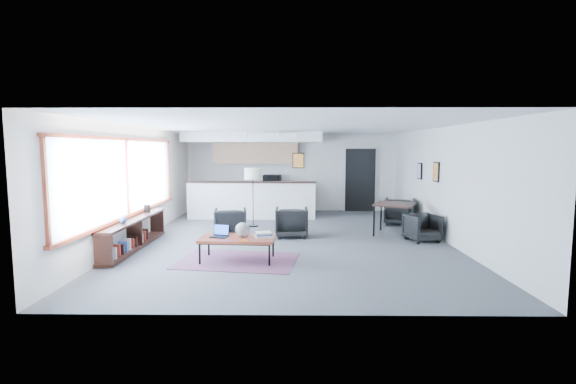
{
  "coord_description": "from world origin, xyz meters",
  "views": [
    {
      "loc": [
        0.04,
        -9.6,
        2.11
      ],
      "look_at": [
        -0.08,
        0.4,
        1.06
      ],
      "focal_mm": 26.0,
      "sensor_mm": 36.0,
      "label": 1
    }
  ],
  "objects_px": {
    "ceramic_pot": "(243,230)",
    "dining_chair_near": "(423,229)",
    "laptop": "(220,233)",
    "book_stack": "(264,235)",
    "floor_lamp": "(253,176)",
    "dining_chair_far": "(399,212)",
    "dining_table": "(395,206)",
    "armchair_right": "(292,221)",
    "microwave": "(272,178)",
    "coffee_table": "(238,239)",
    "armchair_left": "(231,221)"
  },
  "relations": [
    {
      "from": "coffee_table",
      "to": "dining_table",
      "type": "distance_m",
      "value": 4.3
    },
    {
      "from": "dining_chair_near",
      "to": "dining_table",
      "type": "bearing_deg",
      "value": 107.99
    },
    {
      "from": "ceramic_pot",
      "to": "armchair_right",
      "type": "bearing_deg",
      "value": 66.79
    },
    {
      "from": "armchair_right",
      "to": "dining_chair_far",
      "type": "distance_m",
      "value": 3.41
    },
    {
      "from": "dining_table",
      "to": "book_stack",
      "type": "bearing_deg",
      "value": -141.28
    },
    {
      "from": "book_stack",
      "to": "microwave",
      "type": "xyz_separation_m",
      "value": [
        -0.15,
        6.07,
        0.62
      ]
    },
    {
      "from": "armchair_right",
      "to": "dining_table",
      "type": "relative_size",
      "value": 0.65
    },
    {
      "from": "armchair_right",
      "to": "ceramic_pot",
      "type": "bearing_deg",
      "value": 66.37
    },
    {
      "from": "coffee_table",
      "to": "armchair_left",
      "type": "height_order",
      "value": "armchair_left"
    },
    {
      "from": "armchair_right",
      "to": "armchair_left",
      "type": "bearing_deg",
      "value": 2.37
    },
    {
      "from": "dining_table",
      "to": "microwave",
      "type": "relative_size",
      "value": 2.14
    },
    {
      "from": "armchair_left",
      "to": "ceramic_pot",
      "type": "bearing_deg",
      "value": 97.07
    },
    {
      "from": "armchair_left",
      "to": "armchair_right",
      "type": "height_order",
      "value": "armchair_right"
    },
    {
      "from": "dining_table",
      "to": "armchair_right",
      "type": "bearing_deg",
      "value": -173.89
    },
    {
      "from": "book_stack",
      "to": "armchair_right",
      "type": "height_order",
      "value": "armchair_right"
    },
    {
      "from": "armchair_left",
      "to": "floor_lamp",
      "type": "xyz_separation_m",
      "value": [
        0.41,
        1.39,
        1.0
      ]
    },
    {
      "from": "laptop",
      "to": "floor_lamp",
      "type": "relative_size",
      "value": 0.23
    },
    {
      "from": "microwave",
      "to": "dining_chair_far",
      "type": "bearing_deg",
      "value": -23.03
    },
    {
      "from": "coffee_table",
      "to": "armchair_left",
      "type": "bearing_deg",
      "value": 105.35
    },
    {
      "from": "armchair_right",
      "to": "floor_lamp",
      "type": "xyz_separation_m",
      "value": [
        -1.05,
        1.32,
        0.99
      ]
    },
    {
      "from": "microwave",
      "to": "armchair_left",
      "type": "bearing_deg",
      "value": -92.37
    },
    {
      "from": "coffee_table",
      "to": "armchair_left",
      "type": "xyz_separation_m",
      "value": [
        -0.45,
        2.1,
        -0.04
      ]
    },
    {
      "from": "ceramic_pot",
      "to": "book_stack",
      "type": "xyz_separation_m",
      "value": [
        0.4,
        -0.03,
        -0.09
      ]
    },
    {
      "from": "armchair_left",
      "to": "microwave",
      "type": "xyz_separation_m",
      "value": [
        0.79,
        3.98,
        0.74
      ]
    },
    {
      "from": "armchair_left",
      "to": "armchair_right",
      "type": "xyz_separation_m",
      "value": [
        1.46,
        0.07,
        0.01
      ]
    },
    {
      "from": "microwave",
      "to": "dining_chair_near",
      "type": "bearing_deg",
      "value": -41.25
    },
    {
      "from": "ceramic_pot",
      "to": "dining_chair_near",
      "type": "height_order",
      "value": "ceramic_pot"
    },
    {
      "from": "armchair_left",
      "to": "dining_chair_near",
      "type": "bearing_deg",
      "value": 167.36
    },
    {
      "from": "dining_table",
      "to": "armchair_left",
      "type": "bearing_deg",
      "value": -175.11
    },
    {
      "from": "laptop",
      "to": "dining_table",
      "type": "relative_size",
      "value": 0.3
    },
    {
      "from": "armchair_right",
      "to": "microwave",
      "type": "distance_m",
      "value": 4.03
    },
    {
      "from": "floor_lamp",
      "to": "dining_chair_far",
      "type": "height_order",
      "value": "floor_lamp"
    },
    {
      "from": "laptop",
      "to": "dining_table",
      "type": "height_order",
      "value": "dining_table"
    },
    {
      "from": "coffee_table",
      "to": "ceramic_pot",
      "type": "distance_m",
      "value": 0.2
    },
    {
      "from": "dining_table",
      "to": "microwave",
      "type": "bearing_deg",
      "value": 131.09
    },
    {
      "from": "laptop",
      "to": "dining_chair_far",
      "type": "bearing_deg",
      "value": 54.33
    },
    {
      "from": "coffee_table",
      "to": "dining_chair_near",
      "type": "bearing_deg",
      "value": 26.55
    },
    {
      "from": "ceramic_pot",
      "to": "dining_table",
      "type": "xyz_separation_m",
      "value": [
        3.43,
        2.4,
        0.11
      ]
    },
    {
      "from": "armchair_left",
      "to": "floor_lamp",
      "type": "relative_size",
      "value": 0.48
    },
    {
      "from": "armchair_right",
      "to": "floor_lamp",
      "type": "height_order",
      "value": "floor_lamp"
    },
    {
      "from": "coffee_table",
      "to": "dining_table",
      "type": "relative_size",
      "value": 1.18
    },
    {
      "from": "dining_chair_far",
      "to": "armchair_left",
      "type": "bearing_deg",
      "value": 37.45
    },
    {
      "from": "laptop",
      "to": "book_stack",
      "type": "height_order",
      "value": "laptop"
    },
    {
      "from": "dining_table",
      "to": "laptop",
      "type": "bearing_deg",
      "value": -148.33
    },
    {
      "from": "coffee_table",
      "to": "dining_chair_near",
      "type": "xyz_separation_m",
      "value": [
        4.0,
        1.72,
        -0.12
      ]
    },
    {
      "from": "book_stack",
      "to": "floor_lamp",
      "type": "xyz_separation_m",
      "value": [
        -0.53,
        3.48,
        0.88
      ]
    },
    {
      "from": "coffee_table",
      "to": "armchair_left",
      "type": "relative_size",
      "value": 1.87
    },
    {
      "from": "ceramic_pot",
      "to": "armchair_left",
      "type": "distance_m",
      "value": 2.14
    },
    {
      "from": "laptop",
      "to": "dining_chair_near",
      "type": "distance_m",
      "value": 4.64
    },
    {
      "from": "book_stack",
      "to": "floor_lamp",
      "type": "height_order",
      "value": "floor_lamp"
    }
  ]
}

